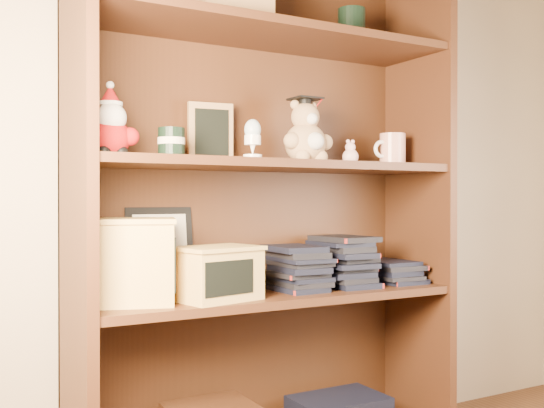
{
  "coord_description": "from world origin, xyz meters",
  "views": [
    {
      "loc": [
        -0.96,
        -0.39,
        0.83
      ],
      "look_at": [
        -0.01,
        1.3,
        0.82
      ],
      "focal_mm": 42.0,
      "sensor_mm": 36.0,
      "label": 1
    }
  ],
  "objects_px": {
    "bookcase": "(263,217)",
    "teacher_mug": "(392,150)",
    "grad_teddy_bear": "(306,137)",
    "treats_box": "(136,260)"
  },
  "relations": [
    {
      "from": "bookcase",
      "to": "grad_teddy_bear",
      "type": "distance_m",
      "value": 0.29
    },
    {
      "from": "bookcase",
      "to": "grad_teddy_bear",
      "type": "xyz_separation_m",
      "value": [
        0.12,
        -0.06,
        0.25
      ]
    },
    {
      "from": "bookcase",
      "to": "treats_box",
      "type": "relative_size",
      "value": 5.96
    },
    {
      "from": "grad_teddy_bear",
      "to": "treats_box",
      "type": "height_order",
      "value": "grad_teddy_bear"
    },
    {
      "from": "bookcase",
      "to": "teacher_mug",
      "type": "distance_m",
      "value": 0.53
    },
    {
      "from": "teacher_mug",
      "to": "treats_box",
      "type": "xyz_separation_m",
      "value": [
        -0.9,
        -0.0,
        -0.34
      ]
    },
    {
      "from": "bookcase",
      "to": "teacher_mug",
      "type": "bearing_deg",
      "value": -6.09
    },
    {
      "from": "grad_teddy_bear",
      "to": "teacher_mug",
      "type": "xyz_separation_m",
      "value": [
        0.35,
        0.01,
        -0.03
      ]
    },
    {
      "from": "treats_box",
      "to": "teacher_mug",
      "type": "bearing_deg",
      "value": 0.06
    },
    {
      "from": "treats_box",
      "to": "bookcase",
      "type": "bearing_deg",
      "value": 6.92
    }
  ]
}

